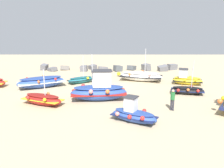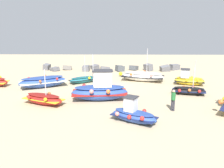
% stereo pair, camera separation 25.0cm
% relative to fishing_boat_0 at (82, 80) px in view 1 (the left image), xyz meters
% --- Properties ---
extents(ground_plane, '(57.01, 57.01, 0.00)m').
position_rel_fishing_boat_0_xyz_m(ground_plane, '(2.72, -1.67, -0.38)').
color(ground_plane, tan).
extents(fishing_boat_0, '(3.13, 2.60, 3.07)m').
position_rel_fishing_boat_0_xyz_m(fishing_boat_0, '(0.00, 0.00, 0.00)').
color(fishing_boat_0, '#1E6670').
rests_on(fishing_boat_0, ground_plane).
extents(fishing_boat_1, '(5.04, 3.67, 1.16)m').
position_rel_fishing_boat_0_xyz_m(fishing_boat_1, '(-3.82, -2.01, 0.22)').
color(fishing_boat_1, '#2D4C9E').
rests_on(fishing_boat_1, ground_plane).
extents(fishing_boat_2, '(3.73, 2.57, 2.95)m').
position_rel_fishing_boat_0_xyz_m(fishing_boat_2, '(-2.14, -7.46, 0.08)').
color(fishing_boat_2, maroon).
rests_on(fishing_boat_2, ground_plane).
extents(fishing_boat_3, '(5.00, 2.63, 3.99)m').
position_rel_fishing_boat_0_xyz_m(fishing_boat_3, '(2.39, -6.20, 0.48)').
color(fishing_boat_3, '#2D4C9E').
rests_on(fishing_boat_3, ground_plane).
extents(fishing_boat_4, '(3.27, 1.99, 2.58)m').
position_rel_fishing_boat_0_xyz_m(fishing_boat_4, '(10.55, -4.37, -0.01)').
color(fishing_boat_4, black).
rests_on(fishing_boat_4, ground_plane).
extents(fishing_boat_5, '(3.40, 2.15, 2.78)m').
position_rel_fishing_boat_0_xyz_m(fishing_boat_5, '(11.64, -0.62, 0.18)').
color(fishing_boat_5, gold).
rests_on(fishing_boat_5, ground_plane).
extents(fishing_boat_8, '(5.26, 3.35, 3.76)m').
position_rel_fishing_boat_0_xyz_m(fishing_boat_8, '(6.87, 1.14, 0.18)').
color(fishing_boat_8, white).
rests_on(fishing_boat_8, ground_plane).
extents(fishing_boat_9, '(3.32, 2.59, 1.73)m').
position_rel_fishing_boat_0_xyz_m(fishing_boat_9, '(4.92, -10.94, 0.14)').
color(fishing_boat_9, '#2D4C9E').
rests_on(fishing_boat_9, ground_plane).
extents(person_walking, '(0.32, 0.32, 1.64)m').
position_rel_fishing_boat_0_xyz_m(person_walking, '(8.02, -8.79, 0.57)').
color(person_walking, '#2D2D38').
rests_on(person_walking, ground_plane).
extents(breakwater_rocks, '(19.89, 2.90, 1.17)m').
position_rel_fishing_boat_0_xyz_m(breakwater_rocks, '(3.25, 7.68, -0.02)').
color(breakwater_rocks, slate).
rests_on(breakwater_rocks, ground_plane).
extents(mooring_buoy_0, '(0.47, 0.47, 0.59)m').
position_rel_fishing_boat_0_xyz_m(mooring_buoy_0, '(4.33, 3.50, -0.03)').
color(mooring_buoy_0, '#3F3F42').
rests_on(mooring_buoy_0, ground_plane).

